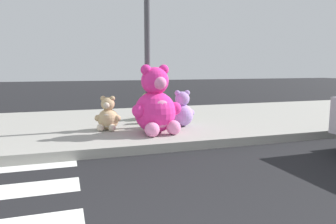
{
  "coord_description": "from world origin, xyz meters",
  "views": [
    {
      "loc": [
        -0.53,
        -1.57,
        1.32
      ],
      "look_at": [
        1.15,
        3.6,
        0.55
      ],
      "focal_mm": 34.06,
      "sensor_mm": 36.0,
      "label": 1
    }
  ],
  "objects_px": {
    "sign_pole": "(147,39)",
    "plush_tan": "(108,116)",
    "plush_pink_large": "(156,106)",
    "plush_brown": "(159,113)",
    "plush_lavender": "(182,112)",
    "plush_lime": "(149,107)"
  },
  "relations": [
    {
      "from": "plush_lime",
      "to": "plush_brown",
      "type": "distance_m",
      "value": 0.52
    },
    {
      "from": "plush_tan",
      "to": "plush_brown",
      "type": "xyz_separation_m",
      "value": [
        1.14,
        0.48,
        -0.05
      ]
    },
    {
      "from": "sign_pole",
      "to": "plush_lime",
      "type": "bearing_deg",
      "value": 73.77
    },
    {
      "from": "plush_pink_large",
      "to": "plush_brown",
      "type": "bearing_deg",
      "value": 70.8
    },
    {
      "from": "plush_pink_large",
      "to": "plush_lavender",
      "type": "xyz_separation_m",
      "value": [
        0.68,
        0.51,
        -0.2
      ]
    },
    {
      "from": "plush_tan",
      "to": "plush_lime",
      "type": "bearing_deg",
      "value": 43.17
    },
    {
      "from": "plush_lavender",
      "to": "plush_pink_large",
      "type": "bearing_deg",
      "value": -143.21
    },
    {
      "from": "plush_lime",
      "to": "plush_pink_large",
      "type": "bearing_deg",
      "value": -100.3
    },
    {
      "from": "plush_tan",
      "to": "sign_pole",
      "type": "bearing_deg",
      "value": 2.26
    },
    {
      "from": "plush_lime",
      "to": "plush_tan",
      "type": "relative_size",
      "value": 1.08
    },
    {
      "from": "plush_lime",
      "to": "plush_brown",
      "type": "relative_size",
      "value": 1.34
    },
    {
      "from": "plush_tan",
      "to": "plush_brown",
      "type": "height_order",
      "value": "plush_tan"
    },
    {
      "from": "plush_pink_large",
      "to": "plush_brown",
      "type": "height_order",
      "value": "plush_pink_large"
    },
    {
      "from": "plush_lavender",
      "to": "sign_pole",
      "type": "bearing_deg",
      "value": 173.55
    },
    {
      "from": "sign_pole",
      "to": "plush_pink_large",
      "type": "height_order",
      "value": "sign_pole"
    },
    {
      "from": "plush_lavender",
      "to": "plush_brown",
      "type": "bearing_deg",
      "value": 121.33
    },
    {
      "from": "plush_pink_large",
      "to": "plush_tan",
      "type": "height_order",
      "value": "plush_pink_large"
    },
    {
      "from": "sign_pole",
      "to": "plush_tan",
      "type": "height_order",
      "value": "sign_pole"
    },
    {
      "from": "plush_lavender",
      "to": "plush_lime",
      "type": "distance_m",
      "value": 1.11
    },
    {
      "from": "plush_lavender",
      "to": "plush_lime",
      "type": "xyz_separation_m",
      "value": [
        -0.4,
        1.04,
        -0.01
      ]
    },
    {
      "from": "plush_tan",
      "to": "plush_brown",
      "type": "relative_size",
      "value": 1.24
    },
    {
      "from": "plush_tan",
      "to": "plush_pink_large",
      "type": "bearing_deg",
      "value": -35.5
    }
  ]
}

